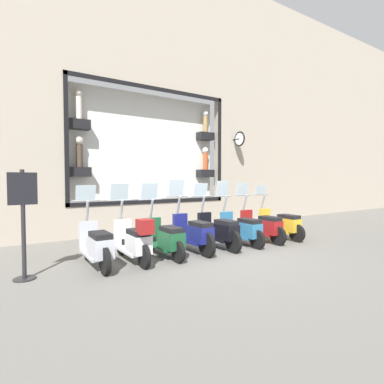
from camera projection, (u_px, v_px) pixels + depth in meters
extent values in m
plane|color=#66635E|center=(217.00, 252.00, 7.03)|extent=(120.00, 120.00, 0.00)
cube|color=#ADA08E|center=(335.00, 124.00, 15.44)|extent=(0.40, 15.25, 9.16)
cube|color=#ADA08E|center=(152.00, 217.00, 10.04)|extent=(0.40, 5.49, 0.93)
cube|color=#ADA08E|center=(151.00, 19.00, 9.76)|extent=(0.40, 5.49, 4.43)
cube|color=black|center=(154.00, 88.00, 9.68)|extent=(0.04, 5.49, 0.12)
cube|color=black|center=(155.00, 201.00, 9.84)|extent=(0.04, 5.49, 0.12)
cube|color=black|center=(220.00, 150.00, 11.20)|extent=(0.04, 0.12, 3.79)
cube|color=black|center=(66.00, 139.00, 8.32)|extent=(0.04, 0.12, 3.79)
cube|color=silver|center=(147.00, 147.00, 10.23)|extent=(0.04, 5.25, 3.55)
cube|color=black|center=(205.00, 136.00, 11.25)|extent=(0.36, 0.61, 0.28)
cylinder|color=#9E7F4C|center=(205.00, 125.00, 11.23)|extent=(0.17, 0.17, 0.61)
sphere|color=white|center=(205.00, 113.00, 11.21)|extent=(0.22, 0.22, 0.22)
cube|color=black|center=(79.00, 124.00, 8.80)|extent=(0.36, 0.61, 0.28)
cylinder|color=silver|center=(79.00, 108.00, 8.78)|extent=(0.19, 0.19, 0.67)
sphere|color=beige|center=(78.00, 93.00, 8.76)|extent=(0.24, 0.24, 0.24)
cube|color=black|center=(205.00, 173.00, 11.31)|extent=(0.36, 0.61, 0.28)
cylinder|color=#CC4C23|center=(205.00, 162.00, 11.29)|extent=(0.17, 0.17, 0.62)
sphere|color=white|center=(205.00, 150.00, 11.27)|extent=(0.22, 0.22, 0.22)
cube|color=black|center=(80.00, 172.00, 8.86)|extent=(0.36, 0.61, 0.28)
cylinder|color=#47382D|center=(79.00, 156.00, 8.84)|extent=(0.18, 0.18, 0.66)
sphere|color=beige|center=(79.00, 141.00, 8.82)|extent=(0.24, 0.24, 0.24)
cylinder|color=black|center=(236.00, 139.00, 11.42)|extent=(0.35, 0.05, 0.05)
torus|color=black|center=(240.00, 139.00, 11.27)|extent=(0.57, 0.06, 0.57)
cylinder|color=white|center=(240.00, 139.00, 11.27)|extent=(0.47, 0.03, 0.47)
cylinder|color=black|center=(262.00, 227.00, 9.29)|extent=(0.49, 0.09, 0.49)
cylinder|color=black|center=(297.00, 233.00, 8.18)|extent=(0.49, 0.09, 0.49)
cube|color=gold|center=(278.00, 230.00, 8.74)|extent=(1.02, 0.38, 0.06)
cube|color=gold|center=(289.00, 225.00, 8.41)|extent=(0.61, 0.35, 0.36)
cube|color=black|center=(289.00, 217.00, 8.40)|extent=(0.58, 0.31, 0.10)
cube|color=gold|center=(265.00, 218.00, 9.18)|extent=(0.12, 0.37, 0.56)
cylinder|color=gray|center=(263.00, 202.00, 9.22)|extent=(0.20, 0.06, 0.45)
cylinder|color=gray|center=(261.00, 194.00, 9.27)|extent=(0.04, 0.61, 0.04)
cube|color=silver|center=(261.00, 190.00, 9.30)|extent=(0.08, 0.42, 0.29)
cylinder|color=black|center=(244.00, 229.00, 8.88)|extent=(0.49, 0.09, 0.49)
cylinder|color=black|center=(278.00, 236.00, 7.78)|extent=(0.49, 0.09, 0.49)
cube|color=maroon|center=(260.00, 233.00, 8.33)|extent=(1.02, 0.38, 0.06)
cube|color=maroon|center=(270.00, 227.00, 8.01)|extent=(0.61, 0.35, 0.36)
cube|color=black|center=(270.00, 218.00, 8.00)|extent=(0.58, 0.31, 0.10)
cube|color=maroon|center=(246.00, 219.00, 8.78)|extent=(0.12, 0.37, 0.56)
cylinder|color=gray|center=(245.00, 202.00, 8.82)|extent=(0.20, 0.06, 0.45)
cylinder|color=gray|center=(243.00, 195.00, 8.86)|extent=(0.04, 0.61, 0.04)
cube|color=silver|center=(242.00, 189.00, 8.89)|extent=(0.09, 0.42, 0.36)
cylinder|color=black|center=(224.00, 232.00, 8.49)|extent=(0.47, 0.09, 0.47)
cylinder|color=black|center=(257.00, 240.00, 7.37)|extent=(0.47, 0.09, 0.47)
cube|color=teal|center=(239.00, 236.00, 7.93)|extent=(1.02, 0.39, 0.06)
cube|color=teal|center=(249.00, 230.00, 7.61)|extent=(0.61, 0.35, 0.36)
cube|color=black|center=(249.00, 221.00, 7.60)|extent=(0.58, 0.31, 0.10)
cube|color=teal|center=(226.00, 222.00, 8.37)|extent=(0.12, 0.37, 0.56)
cylinder|color=gray|center=(225.00, 204.00, 8.41)|extent=(0.20, 0.06, 0.45)
cylinder|color=gray|center=(223.00, 196.00, 8.46)|extent=(0.04, 0.60, 0.04)
cube|color=silver|center=(223.00, 188.00, 8.49)|extent=(0.11, 0.42, 0.43)
cylinder|color=black|center=(202.00, 233.00, 8.06)|extent=(0.52, 0.09, 0.52)
cylinder|color=black|center=(233.00, 242.00, 6.98)|extent=(0.52, 0.09, 0.52)
cube|color=black|center=(217.00, 238.00, 7.52)|extent=(1.02, 0.39, 0.06)
cube|color=black|center=(226.00, 232.00, 7.20)|extent=(0.61, 0.35, 0.36)
cube|color=black|center=(226.00, 222.00, 7.19)|extent=(0.58, 0.31, 0.10)
cube|color=black|center=(204.00, 223.00, 7.97)|extent=(0.12, 0.37, 0.56)
cylinder|color=gray|center=(203.00, 204.00, 8.01)|extent=(0.20, 0.06, 0.45)
cylinder|color=gray|center=(201.00, 196.00, 8.06)|extent=(0.04, 0.60, 0.04)
cube|color=silver|center=(201.00, 190.00, 8.08)|extent=(0.09, 0.42, 0.34)
cylinder|color=black|center=(178.00, 236.00, 7.65)|extent=(0.56, 0.09, 0.56)
cylinder|color=black|center=(207.00, 245.00, 6.59)|extent=(0.56, 0.09, 0.56)
cube|color=navy|center=(192.00, 240.00, 7.12)|extent=(1.02, 0.39, 0.06)
cube|color=navy|center=(200.00, 234.00, 6.80)|extent=(0.61, 0.35, 0.36)
cube|color=black|center=(200.00, 224.00, 6.79)|extent=(0.58, 0.31, 0.10)
cube|color=navy|center=(180.00, 225.00, 7.56)|extent=(0.12, 0.37, 0.56)
cylinder|color=gray|center=(179.00, 205.00, 7.60)|extent=(0.20, 0.06, 0.45)
cylinder|color=gray|center=(177.00, 196.00, 7.65)|extent=(0.04, 0.60, 0.04)
cube|color=silver|center=(176.00, 188.00, 7.68)|extent=(0.11, 0.42, 0.43)
cylinder|color=black|center=(151.00, 241.00, 7.28)|extent=(0.45, 0.09, 0.45)
cylinder|color=black|center=(178.00, 252.00, 6.15)|extent=(0.45, 0.09, 0.45)
cube|color=#19512D|center=(163.00, 246.00, 6.72)|extent=(1.02, 0.38, 0.06)
cube|color=#19512D|center=(171.00, 240.00, 6.39)|extent=(0.61, 0.35, 0.36)
cube|color=black|center=(171.00, 229.00, 6.38)|extent=(0.58, 0.31, 0.10)
cube|color=#19512D|center=(153.00, 229.00, 7.16)|extent=(0.12, 0.37, 0.56)
cylinder|color=gray|center=(152.00, 208.00, 7.20)|extent=(0.20, 0.06, 0.45)
cylinder|color=gray|center=(150.00, 199.00, 7.25)|extent=(0.04, 0.60, 0.04)
cube|color=silver|center=(150.00, 191.00, 7.27)|extent=(0.10, 0.42, 0.40)
cylinder|color=black|center=(121.00, 244.00, 6.87)|extent=(0.47, 0.09, 0.47)
cylinder|color=black|center=(144.00, 257.00, 5.75)|extent=(0.47, 0.09, 0.47)
cube|color=silver|center=(132.00, 250.00, 6.31)|extent=(1.02, 0.38, 0.06)
cube|color=silver|center=(138.00, 244.00, 5.99)|extent=(0.61, 0.35, 0.36)
cube|color=black|center=(138.00, 232.00, 5.98)|extent=(0.58, 0.31, 0.10)
cube|color=silver|center=(123.00, 232.00, 6.76)|extent=(0.12, 0.37, 0.56)
cylinder|color=gray|center=(121.00, 210.00, 6.80)|extent=(0.20, 0.06, 0.45)
cylinder|color=gray|center=(120.00, 200.00, 6.85)|extent=(0.04, 0.61, 0.04)
cube|color=silver|center=(120.00, 192.00, 6.87)|extent=(0.10, 0.42, 0.38)
cube|color=maroon|center=(145.00, 227.00, 5.69)|extent=(0.28, 0.28, 0.28)
cylinder|color=black|center=(87.00, 247.00, 6.45)|extent=(0.51, 0.09, 0.51)
cylinder|color=black|center=(105.00, 261.00, 5.36)|extent=(0.51, 0.09, 0.51)
cube|color=#B7BCC6|center=(95.00, 254.00, 5.91)|extent=(1.02, 0.38, 0.06)
cube|color=#B7BCC6|center=(101.00, 247.00, 5.58)|extent=(0.61, 0.35, 0.36)
cube|color=black|center=(100.00, 235.00, 5.57)|extent=(0.58, 0.31, 0.10)
cube|color=#B7BCC6|center=(88.00, 234.00, 6.35)|extent=(0.12, 0.37, 0.56)
cylinder|color=gray|center=(87.00, 211.00, 6.39)|extent=(0.20, 0.06, 0.45)
cylinder|color=gray|center=(86.00, 201.00, 6.44)|extent=(0.04, 0.61, 0.04)
cube|color=silver|center=(86.00, 193.00, 6.47)|extent=(0.09, 0.42, 0.33)
cylinder|color=#232326|center=(25.00, 279.00, 5.14)|extent=(0.36, 0.36, 0.02)
cylinder|color=#232326|center=(23.00, 225.00, 5.10)|extent=(0.07, 0.07, 1.89)
cube|color=black|center=(23.00, 189.00, 5.05)|extent=(0.03, 0.45, 0.55)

